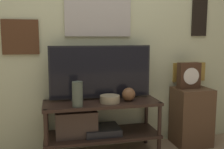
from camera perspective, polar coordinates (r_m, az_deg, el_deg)
wall_back at (r=2.87m, az=-3.32°, el=10.85°), size 6.40×0.08×2.70m
media_console at (r=2.73m, az=-4.32°, el=-10.33°), size 1.17×0.43×0.57m
television at (r=2.72m, az=-2.44°, el=0.57°), size 1.06×0.05×0.56m
vase_tall_ceramic at (r=2.49m, az=-7.54°, el=-4.25°), size 0.10×0.10×0.24m
vase_round_glass at (r=2.69m, az=3.64°, el=-4.33°), size 0.14×0.14×0.14m
vase_wide_bowl at (r=2.63m, az=-0.46°, el=-5.35°), size 0.20×0.20×0.07m
side_table at (r=3.15m, az=16.86°, el=-8.72°), size 0.39×0.34×0.65m
mantel_clock at (r=3.05m, az=16.39°, el=-0.21°), size 0.25×0.11×0.29m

